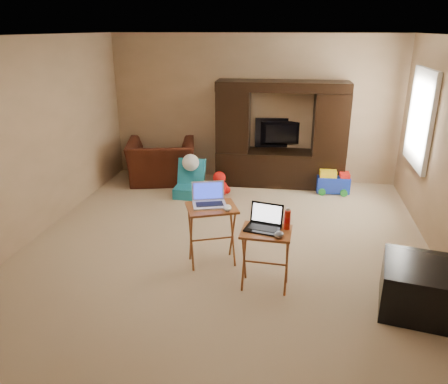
% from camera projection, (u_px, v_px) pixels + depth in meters
% --- Properties ---
extents(floor, '(5.50, 5.50, 0.00)m').
position_uv_depth(floor, '(227.00, 246.00, 5.50)').
color(floor, '#CBB28C').
rests_on(floor, ground).
extents(ceiling, '(5.50, 5.50, 0.00)m').
position_uv_depth(ceiling, '(227.00, 35.00, 4.62)').
color(ceiling, silver).
rests_on(ceiling, ground).
extents(wall_back, '(5.00, 0.00, 5.00)m').
position_uv_depth(wall_back, '(253.00, 109.00, 7.59)').
color(wall_back, tan).
rests_on(wall_back, ground).
extents(wall_front, '(5.00, 0.00, 5.00)m').
position_uv_depth(wall_front, '(149.00, 273.00, 2.52)').
color(wall_front, tan).
rests_on(wall_front, ground).
extents(wall_left, '(0.00, 5.50, 5.50)m').
position_uv_depth(wall_left, '(30.00, 141.00, 5.46)').
color(wall_left, tan).
rests_on(wall_left, ground).
extents(window_pane, '(0.00, 1.20, 1.20)m').
position_uv_depth(window_pane, '(422.00, 118.00, 6.04)').
color(window_pane, white).
rests_on(window_pane, ground).
extents(window_frame, '(0.06, 1.14, 1.34)m').
position_uv_depth(window_frame, '(420.00, 118.00, 6.04)').
color(window_frame, white).
rests_on(window_frame, ground).
extents(entertainment_center, '(2.18, 0.63, 1.77)m').
position_uv_depth(entertainment_center, '(281.00, 135.00, 7.36)').
color(entertainment_center, black).
rests_on(entertainment_center, floor).
extents(television, '(0.91, 0.26, 0.52)m').
position_uv_depth(television, '(281.00, 134.00, 7.57)').
color(television, black).
rests_on(television, entertainment_center).
extents(recliner, '(1.35, 1.25, 0.74)m').
position_uv_depth(recliner, '(162.00, 162.00, 7.66)').
color(recliner, '#42160E').
rests_on(recliner, floor).
extents(child_rocker, '(0.45, 0.52, 0.59)m').
position_uv_depth(child_rocker, '(189.00, 179.00, 7.02)').
color(child_rocker, teal).
rests_on(child_rocker, floor).
extents(plush_toy, '(0.39, 0.32, 0.43)m').
position_uv_depth(plush_toy, '(219.00, 184.00, 7.03)').
color(plush_toy, red).
rests_on(plush_toy, floor).
extents(push_toy, '(0.56, 0.41, 0.40)m').
position_uv_depth(push_toy, '(333.00, 181.00, 7.20)').
color(push_toy, '#1732BB').
rests_on(push_toy, floor).
extents(ottoman, '(0.86, 0.86, 0.47)m').
position_uv_depth(ottoman, '(422.00, 288.00, 4.19)').
color(ottoman, black).
rests_on(ottoman, floor).
extents(tray_table_left, '(0.67, 0.61, 0.71)m').
position_uv_depth(tray_table_left, '(212.00, 235.00, 4.98)').
color(tray_table_left, '#A15227').
rests_on(tray_table_left, floor).
extents(tray_table_right, '(0.52, 0.42, 0.66)m').
position_uv_depth(tray_table_right, '(265.00, 259.00, 4.52)').
color(tray_table_right, '#A05926').
rests_on(tray_table_right, floor).
extents(laptop_left, '(0.44, 0.40, 0.24)m').
position_uv_depth(laptop_left, '(209.00, 196.00, 4.85)').
color(laptop_left, silver).
rests_on(laptop_left, tray_table_left).
extents(laptop_right, '(0.39, 0.35, 0.24)m').
position_uv_depth(laptop_right, '(263.00, 219.00, 4.39)').
color(laptop_right, black).
rests_on(laptop_right, tray_table_right).
extents(mouse_left, '(0.11, 0.15, 0.06)m').
position_uv_depth(mouse_left, '(227.00, 208.00, 4.75)').
color(mouse_left, white).
rests_on(mouse_left, tray_table_left).
extents(mouse_right, '(0.11, 0.15, 0.05)m').
position_uv_depth(mouse_right, '(279.00, 234.00, 4.26)').
color(mouse_right, '#45454A').
rests_on(mouse_right, tray_table_right).
extents(water_bottle, '(0.06, 0.06, 0.20)m').
position_uv_depth(water_bottle, '(287.00, 220.00, 4.41)').
color(water_bottle, red).
rests_on(water_bottle, tray_table_right).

